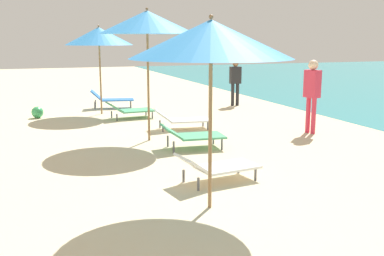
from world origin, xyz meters
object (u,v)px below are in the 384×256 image
(person_walking_near, at_px, (312,89))
(person_walking_mid, at_px, (235,79))
(umbrella_third, at_px, (211,39))
(umbrella_farthest, at_px, (99,36))
(lounger_third_shoreside, at_px, (217,166))
(beach_ball, at_px, (37,112))
(lounger_fourth_inland, at_px, (192,135))
(lounger_fourth_shoreside, at_px, (182,119))
(lounger_farthest_inland, at_px, (130,110))
(umbrella_fourth, at_px, (147,22))
(lounger_farthest_shoreside, at_px, (111,99))

(person_walking_near, bearing_deg, person_walking_mid, 72.15)
(umbrella_third, xyz_separation_m, umbrella_farthest, (-0.14, 8.40, 0.06))
(lounger_third_shoreside, distance_m, umbrella_farthest, 7.69)
(umbrella_farthest, bearing_deg, beach_ball, -176.35)
(lounger_third_shoreside, bearing_deg, umbrella_third, -126.58)
(lounger_fourth_inland, bearing_deg, person_walking_near, 14.21)
(umbrella_third, relative_size, lounger_fourth_shoreside, 1.76)
(lounger_fourth_inland, height_order, person_walking_near, person_walking_near)
(lounger_farthest_inland, bearing_deg, lounger_third_shoreside, -94.50)
(lounger_fourth_inland, bearing_deg, lounger_farthest_inland, 101.01)
(lounger_fourth_inland, distance_m, umbrella_farthest, 5.60)
(beach_ball, bearing_deg, umbrella_fourth, -59.95)
(umbrella_third, height_order, person_walking_near, umbrella_third)
(lounger_third_shoreside, height_order, umbrella_farthest, umbrella_farthest)
(lounger_farthest_shoreside, distance_m, lounger_farthest_inland, 2.12)
(umbrella_fourth, xyz_separation_m, beach_ball, (-2.27, 3.93, -2.42))
(umbrella_fourth, bearing_deg, person_walking_mid, 46.14)
(umbrella_farthest, relative_size, lounger_farthest_inland, 1.94)
(beach_ball, bearing_deg, umbrella_third, -76.50)
(umbrella_third, height_order, lounger_farthest_inland, umbrella_third)
(lounger_third_shoreside, distance_m, lounger_fourth_inland, 2.30)
(lounger_farthest_inland, bearing_deg, umbrella_fourth, -99.00)
(lounger_farthest_inland, bearing_deg, umbrella_third, -98.74)
(person_walking_mid, bearing_deg, umbrella_fourth, -38.68)
(lounger_fourth_inland, relative_size, lounger_farthest_inland, 0.98)
(umbrella_third, xyz_separation_m, umbrella_fourth, (0.29, 4.35, 0.34))
(umbrella_third, xyz_separation_m, lounger_third_shoreside, (0.54, 1.02, -1.99))
(lounger_farthest_shoreside, bearing_deg, lounger_fourth_shoreside, -64.95)
(lounger_farthest_shoreside, xyz_separation_m, beach_ball, (-2.34, -1.17, -0.15))
(lounger_third_shoreside, distance_m, person_walking_mid, 8.54)
(lounger_fourth_shoreside, xyz_separation_m, umbrella_farthest, (-1.52, 3.08, 2.04))
(lounger_third_shoreside, relative_size, person_walking_mid, 0.92)
(lounger_fourth_shoreside, distance_m, umbrella_farthest, 3.99)
(umbrella_fourth, relative_size, beach_ball, 8.71)
(umbrella_third, distance_m, person_walking_mid, 9.76)
(lounger_third_shoreside, relative_size, lounger_farthest_shoreside, 0.96)
(lounger_fourth_inland, height_order, beach_ball, lounger_fourth_inland)
(lounger_third_shoreside, bearing_deg, umbrella_farthest, 86.46)
(umbrella_fourth, relative_size, umbrella_farthest, 1.10)
(umbrella_third, distance_m, lounger_farthest_inland, 7.63)
(lounger_fourth_shoreside, xyz_separation_m, lounger_farthest_inland, (-0.87, 2.02, -0.01))
(umbrella_fourth, distance_m, lounger_fourth_inland, 2.61)
(umbrella_third, height_order, umbrella_farthest, umbrella_farthest)
(umbrella_third, xyz_separation_m, person_walking_near, (4.14, 3.81, -1.17))
(lounger_third_shoreside, xyz_separation_m, beach_ball, (-2.53, 7.26, -0.09))
(umbrella_farthest, xyz_separation_m, lounger_farthest_shoreside, (0.49, 1.06, -1.99))
(lounger_farthest_shoreside, relative_size, person_walking_mid, 0.96)
(person_walking_near, bearing_deg, lounger_fourth_inland, 174.20)
(umbrella_third, bearing_deg, umbrella_fourth, 86.24)
(umbrella_fourth, height_order, lounger_farthest_inland, umbrella_fourth)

